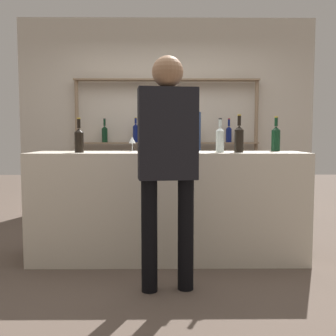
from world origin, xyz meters
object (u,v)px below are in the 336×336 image
Objects in this scene: counter_bottle_1 at (79,139)px; counter_bottle_2 at (182,137)px; counter_bottle_3 at (220,139)px; counter_bottle_4 at (276,138)px; counter_bottle_0 at (239,138)px; cork_jar at (171,145)px; server_behind_counter at (183,151)px; customer_center at (168,154)px; wine_glass at (132,140)px.

counter_bottle_1 is 0.93m from counter_bottle_2.
counter_bottle_1 is 1.28m from counter_bottle_3.
counter_bottle_4 is at bearing 9.20° from counter_bottle_1.
counter_bottle_0 is 2.75× the size of cork_jar.
counter_bottle_0 is 1.00m from server_behind_counter.
counter_bottle_2 is at bearing -18.82° from customer_center.
customer_center is at bearing -71.26° from wine_glass.
cork_jar is at bearing 1.53° from server_behind_counter.
counter_bottle_2 is 1.17× the size of counter_bottle_3.
server_behind_counter is (0.18, 1.56, -0.05)m from customer_center.
counter_bottle_4 is at bearing 71.39° from server_behind_counter.
server_behind_counter reaches higher than counter_bottle_2.
counter_bottle_0 is 1.05m from wine_glass.
counter_bottle_4 is (0.42, 0.29, -0.00)m from counter_bottle_0.
counter_bottle_0 is at bearing -18.10° from wine_glass.
counter_bottle_1 is 1.05m from customer_center.
cork_jar is at bearing 109.57° from counter_bottle_2.
wine_glass is at bearing -29.69° from server_behind_counter.
counter_bottle_0 is 0.17m from counter_bottle_3.
cork_jar is 0.94m from customer_center.
counter_bottle_2 is at bearing -70.43° from cork_jar.
counter_bottle_0 reaches higher than counter_bottle_3.
counter_bottle_2 is 0.89m from server_behind_counter.
counter_bottle_0 is at bearing -51.58° from customer_center.
customer_center is at bearing -125.11° from counter_bottle_3.
cork_jar is (-1.03, -0.03, -0.07)m from counter_bottle_4.
cork_jar is at bearing 150.25° from counter_bottle_3.
counter_bottle_4 reaches higher than counter_bottle_3.
wine_glass is at bearing 10.96° from customer_center.
counter_bottle_4 is (1.87, 0.30, 0.01)m from counter_bottle_1.
customer_center reaches higher than counter_bottle_3.
counter_bottle_4 is 0.21× the size of server_behind_counter.
server_behind_counter is (-0.30, 0.87, -0.15)m from counter_bottle_3.
counter_bottle_3 is (1.28, 0.02, 0.00)m from counter_bottle_1.
counter_bottle_2 reaches higher than cork_jar.
counter_bottle_1 is 1.33m from server_behind_counter.
customer_center is (-0.66, -0.69, -0.11)m from counter_bottle_0.
customer_center is (-0.13, -0.69, -0.12)m from counter_bottle_2.
counter_bottle_2 reaches higher than counter_bottle_3.
counter_bottle_1 is 2.50× the size of cork_jar.
server_behind_counter is (-0.89, 0.58, -0.16)m from counter_bottle_4.
counter_bottle_0 is 0.94× the size of counter_bottle_2.
counter_bottle_2 is 0.99m from counter_bottle_4.
wine_glass is at bearing 161.90° from counter_bottle_0.
counter_bottle_3 is at bearing -42.89° from customer_center.
counter_bottle_2 is 0.71m from customer_center.
counter_bottle_4 is 1.46m from customer_center.
customer_center is 1.57m from server_behind_counter.
counter_bottle_1 is 1.90m from counter_bottle_4.
counter_bottle_4 is 2.72× the size of cork_jar.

